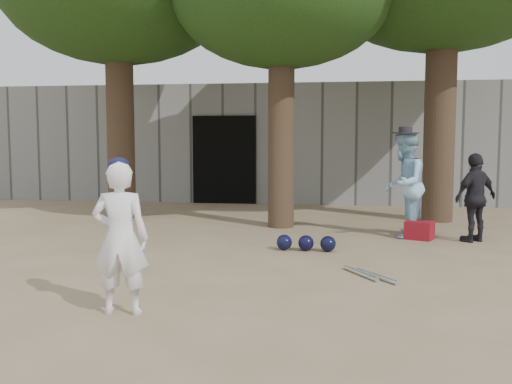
% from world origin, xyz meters
% --- Properties ---
extents(ground, '(70.00, 70.00, 0.00)m').
position_xyz_m(ground, '(0.00, 0.00, 0.00)').
color(ground, '#937C5E').
rests_on(ground, ground).
extents(boy_player, '(0.56, 0.40, 1.43)m').
position_xyz_m(boy_player, '(-0.34, -1.26, 0.72)').
color(boy_player, white).
rests_on(boy_player, ground).
extents(spectator_blue, '(0.86, 0.99, 1.76)m').
position_xyz_m(spectator_blue, '(2.73, 3.38, 0.88)').
color(spectator_blue, '#91C1E0').
rests_on(spectator_blue, ground).
extents(spectator_dark, '(0.87, 0.76, 1.41)m').
position_xyz_m(spectator_dark, '(3.80, 3.11, 0.71)').
color(spectator_dark, black).
rests_on(spectator_dark, ground).
extents(red_bag, '(0.51, 0.46, 0.30)m').
position_xyz_m(red_bag, '(2.97, 3.21, 0.15)').
color(red_bag, maroon).
rests_on(red_bag, ground).
extents(back_building, '(16.00, 5.24, 3.00)m').
position_xyz_m(back_building, '(-0.00, 10.33, 1.50)').
color(back_building, gray).
rests_on(back_building, ground).
extents(helmet_row, '(0.87, 0.26, 0.23)m').
position_xyz_m(helmet_row, '(1.20, 1.99, 0.11)').
color(helmet_row, black).
rests_on(helmet_row, ground).
extents(bat_pile, '(0.62, 0.75, 0.06)m').
position_xyz_m(bat_pile, '(2.02, 0.52, 0.03)').
color(bat_pile, silver).
rests_on(bat_pile, ground).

